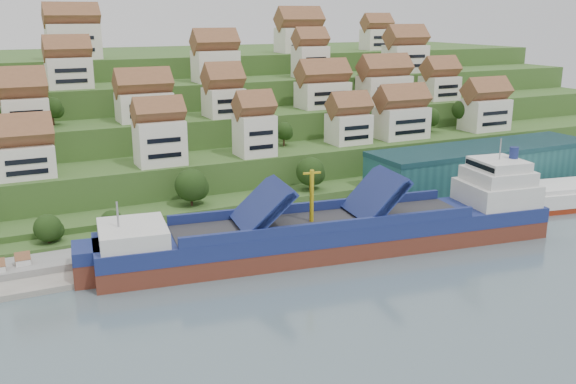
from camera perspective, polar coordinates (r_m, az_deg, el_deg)
ground at (r=122.93m, az=4.04°, el=-5.02°), size 300.00×300.00×0.00m
quay at (r=144.75m, az=7.93°, el=-1.47°), size 180.00×14.00×2.20m
hillside at (r=213.52m, az=-10.04°, el=6.58°), size 260.00×128.00×31.00m
hillside_village at (r=171.09m, az=-5.63°, el=9.05°), size 159.24×63.00×29.47m
hillside_trees at (r=155.91m, az=-5.78°, el=5.86°), size 143.70×61.77×32.27m
warehouse at (r=164.23m, az=16.94°, el=2.24°), size 60.00×15.00×10.00m
flagpole at (r=138.17m, az=8.52°, el=0.18°), size 1.28×0.16×8.00m
cargo_ship at (r=121.32m, az=5.12°, el=-3.53°), size 87.36×24.84×19.26m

